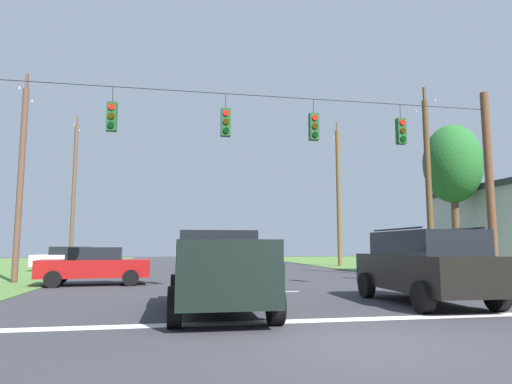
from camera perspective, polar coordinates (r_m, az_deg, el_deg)
ground_plane at (r=7.92m, az=13.67°, el=-18.19°), size 120.00×120.00×0.00m
stop_bar_stripe at (r=9.99m, az=8.16°, el=-15.87°), size 15.04×0.45×0.01m
lane_dash_0 at (r=15.75m, az=1.00°, el=-12.60°), size 2.50×0.15×0.01m
lane_dash_1 at (r=23.13m, az=-2.79°, el=-10.75°), size 2.50×0.15×0.01m
lane_dash_2 at (r=27.59m, az=-4.07°, el=-10.11°), size 2.50×0.15×0.01m
lane_dash_3 at (r=39.22m, az=-6.03°, el=-9.12°), size 2.50×0.15×0.01m
overhead_signal_span at (r=15.18m, az=0.83°, el=2.70°), size 17.71×0.31×7.40m
pickup_truck at (r=11.01m, az=-4.88°, el=-10.03°), size 2.34×5.43×1.95m
suv_black at (r=13.33m, az=20.59°, el=-8.66°), size 2.28×4.83×2.05m
distant_car_crossing_white at (r=30.63m, az=-22.58°, el=-7.81°), size 4.44×2.31×1.52m
distant_car_oncoming at (r=30.22m, az=-5.91°, el=-8.31°), size 2.17×4.37×1.52m
distant_car_far_parked at (r=19.56m, az=-19.84°, el=-8.77°), size 4.44×2.32×1.52m
utility_pole_mid_right at (r=23.92m, az=21.11°, el=0.95°), size 0.30×1.85×9.64m
utility_pole_far_right at (r=35.88m, az=10.46°, el=-0.43°), size 0.32×1.84×11.45m
utility_pole_mid_left at (r=22.10m, az=-27.78°, el=1.51°), size 0.26×1.84×9.26m
utility_pole_far_left at (r=33.99m, az=-22.20°, el=-0.05°), size 0.27×1.68×10.85m
tree_roadside_right at (r=26.24m, az=23.76°, el=3.20°), size 3.05×3.05×8.07m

